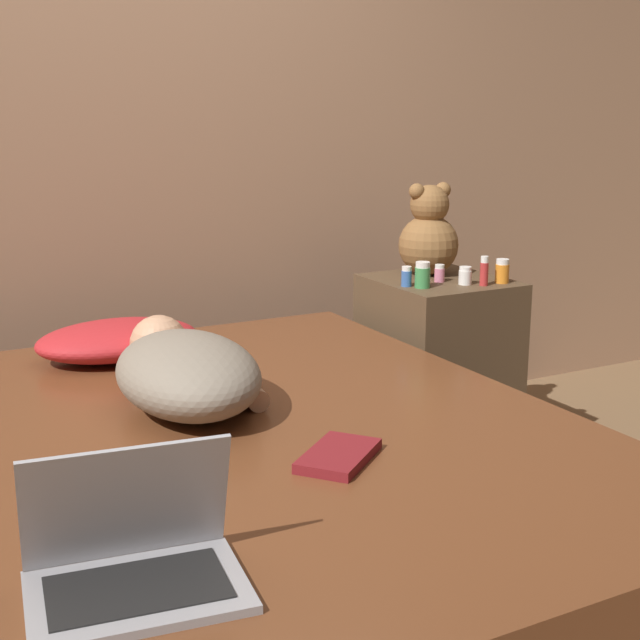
# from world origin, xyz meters

# --- Properties ---
(ground_plane) EXTENTS (12.00, 12.00, 0.00)m
(ground_plane) POSITION_xyz_m (0.00, 0.00, 0.00)
(ground_plane) COLOR brown
(wall_back) EXTENTS (8.00, 0.06, 2.60)m
(wall_back) POSITION_xyz_m (0.00, 1.33, 1.30)
(wall_back) COLOR tan
(wall_back) RESTS_ON ground_plane
(bed) EXTENTS (1.75, 2.09, 0.55)m
(bed) POSITION_xyz_m (0.00, 0.00, 0.27)
(bed) COLOR #2D2319
(bed) RESTS_ON ground_plane
(nightstand) EXTENTS (0.47, 0.50, 0.70)m
(nightstand) POSITION_xyz_m (1.17, 0.73, 0.35)
(nightstand) COLOR brown
(nightstand) RESTS_ON ground_plane
(pillow) EXTENTS (0.52, 0.35, 0.12)m
(pillow) POSITION_xyz_m (-0.05, 0.77, 0.61)
(pillow) COLOR red
(pillow) RESTS_ON bed
(person_lying) EXTENTS (0.43, 0.76, 0.20)m
(person_lying) POSITION_xyz_m (-0.02, 0.23, 0.64)
(person_lying) COLOR gray
(person_lying) RESTS_ON bed
(laptop) EXTENTS (0.39, 0.29, 0.25)m
(laptop) POSITION_xyz_m (-0.42, -0.62, 0.60)
(laptop) COLOR #9E9EA3
(laptop) RESTS_ON bed
(teddy_bear) EXTENTS (0.23, 0.23, 0.35)m
(teddy_bear) POSITION_xyz_m (1.18, 0.83, 0.85)
(teddy_bear) COLOR brown
(teddy_bear) RESTS_ON nightstand
(bottle_pink) EXTENTS (0.04, 0.04, 0.06)m
(bottle_pink) POSITION_xyz_m (1.14, 0.69, 0.73)
(bottle_pink) COLOR pink
(bottle_pink) RESTS_ON nightstand
(bottle_red) EXTENTS (0.03, 0.03, 0.11)m
(bottle_red) POSITION_xyz_m (1.24, 0.55, 0.75)
(bottle_red) COLOR #B72D2D
(bottle_red) RESTS_ON nightstand
(bottle_blue) EXTENTS (0.04, 0.04, 0.07)m
(bottle_blue) POSITION_xyz_m (0.98, 0.68, 0.73)
(bottle_blue) COLOR #3866B2
(bottle_blue) RESTS_ON nightstand
(bottle_orange) EXTENTS (0.05, 0.05, 0.09)m
(bottle_orange) POSITION_xyz_m (1.33, 0.56, 0.74)
(bottle_orange) COLOR orange
(bottle_orange) RESTS_ON nightstand
(bottle_green) EXTENTS (0.06, 0.06, 0.09)m
(bottle_green) POSITION_xyz_m (1.02, 0.63, 0.74)
(bottle_green) COLOR #3D8E4C
(bottle_green) RESTS_ON nightstand
(bottle_white) EXTENTS (0.05, 0.05, 0.07)m
(bottle_white) POSITION_xyz_m (1.19, 0.60, 0.73)
(bottle_white) COLOR white
(bottle_white) RESTS_ON nightstand
(book) EXTENTS (0.26, 0.24, 0.02)m
(book) POSITION_xyz_m (0.16, -0.31, 0.56)
(book) COLOR maroon
(book) RESTS_ON bed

